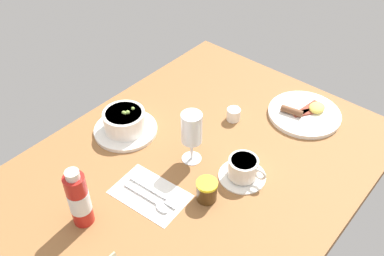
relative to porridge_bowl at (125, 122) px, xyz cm
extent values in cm
cube|color=brown|center=(-4.24, 25.73, -5.09)|extent=(110.00, 84.00, 3.00)
cylinder|color=white|center=(0.00, 0.00, -2.99)|extent=(19.54, 19.54, 1.20)
cylinder|color=white|center=(0.00, 0.00, 0.73)|extent=(12.83, 12.83, 6.23)
cylinder|color=beige|center=(0.00, 0.00, 3.05)|extent=(11.04, 11.04, 1.60)
sphere|color=#87AE4D|center=(0.01, 0.09, 3.95)|extent=(1.16, 1.16, 1.16)
sphere|color=#87AE4D|center=(-3.13, 0.81, 3.95)|extent=(1.10, 1.10, 1.10)
sphere|color=#87AE4D|center=(-0.84, 0.96, 3.95)|extent=(1.32, 1.32, 1.32)
sphere|color=#87AE4D|center=(-0.13, 0.64, 3.95)|extent=(1.08, 1.08, 1.08)
cube|color=white|center=(13.11, 23.58, -3.44)|extent=(14.50, 20.97, 0.30)
cube|color=silver|center=(11.91, 22.58, -3.04)|extent=(2.37, 14.05, 0.50)
cube|color=silver|center=(11.91, 30.38, -3.04)|extent=(2.49, 3.77, 0.40)
cube|color=silver|center=(14.71, 22.58, -3.04)|extent=(2.08, 13.04, 0.50)
ellipsoid|color=silver|center=(14.71, 29.58, -2.99)|extent=(2.40, 4.00, 0.60)
cylinder|color=white|center=(-7.99, 38.55, -3.14)|extent=(13.19, 13.19, 0.90)
cylinder|color=white|center=(-7.99, 38.55, 0.15)|extent=(8.22, 8.22, 5.67)
cylinder|color=#301F16|center=(-7.99, 38.55, 2.48)|extent=(6.99, 6.99, 1.00)
torus|color=white|center=(-8.60, 43.62, 0.43)|extent=(1.22, 3.67, 3.60)
cylinder|color=white|center=(-26.40, 21.91, -1.58)|extent=(4.36, 4.36, 4.00)
cone|color=white|center=(-28.35, 21.73, -0.06)|extent=(2.27, 1.71, 2.28)
cylinder|color=white|center=(-4.69, 23.30, -3.39)|extent=(5.74, 5.74, 0.40)
cylinder|color=white|center=(-4.69, 23.30, 0.22)|extent=(0.80, 0.80, 6.80)
cylinder|color=white|center=(-4.69, 23.30, 8.28)|extent=(5.88, 5.88, 9.34)
cylinder|color=#E6EDC3|center=(-4.69, 23.30, 6.88)|extent=(4.82, 4.82, 5.60)
cylinder|color=#4A2F14|center=(4.35, 35.84, -0.90)|extent=(5.39, 5.39, 5.37)
cylinder|color=yellow|center=(4.35, 35.84, 2.18)|extent=(5.65, 5.65, 0.80)
cylinder|color=#B21E19|center=(29.81, 16.86, 4.32)|extent=(5.19, 5.19, 15.82)
cylinder|color=silver|center=(29.81, 16.86, 4.01)|extent=(5.29, 5.29, 6.01)
cylinder|color=silver|center=(29.81, 16.86, 13.21)|extent=(3.37, 3.37, 1.96)
cylinder|color=white|center=(-42.78, 38.31, -2.89)|extent=(23.24, 23.24, 1.40)
cube|color=brown|center=(-42.74, 38.83, -1.89)|extent=(8.82, 6.99, 0.60)
cube|color=#993828|center=(-45.48, 38.28, -1.89)|extent=(9.25, 3.68, 0.60)
cylinder|color=brown|center=(-39.30, 35.40, -0.99)|extent=(3.52, 7.29, 2.20)
ellipsoid|color=#F2D859|center=(-46.27, 40.63, -1.19)|extent=(6.00, 4.80, 2.40)
camera|label=1|loc=(62.08, 80.20, 85.25)|focal=40.09mm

